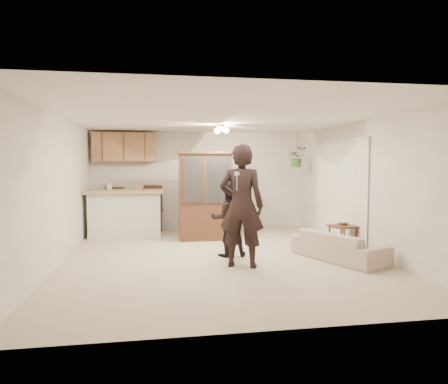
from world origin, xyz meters
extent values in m
plane|color=#C1B792|center=(0.00, 0.00, 0.00)|extent=(6.50, 6.50, 0.00)
cube|color=white|center=(0.00, 0.00, 2.50)|extent=(5.50, 6.50, 0.02)
cube|color=silver|center=(0.00, 3.25, 1.25)|extent=(5.50, 0.02, 2.50)
cube|color=silver|center=(0.00, -3.25, 1.25)|extent=(5.50, 0.02, 2.50)
cube|color=silver|center=(-2.75, 0.00, 1.25)|extent=(0.02, 6.50, 2.50)
cube|color=silver|center=(2.75, 0.00, 1.25)|extent=(0.02, 6.50, 2.50)
cube|color=silver|center=(-1.85, 2.35, 0.50)|extent=(1.60, 0.55, 1.00)
cube|color=tan|center=(-1.85, 2.35, 1.05)|extent=(1.75, 0.70, 0.08)
cube|color=olive|center=(-1.90, 3.07, 2.10)|extent=(1.50, 0.34, 0.70)
imported|color=#265622|center=(2.30, 2.40, 1.85)|extent=(0.43, 0.37, 0.48)
cylinder|color=black|center=(2.30, 2.40, 2.17)|extent=(0.01, 0.01, 0.65)
imported|color=beige|center=(2.02, -0.56, 0.37)|extent=(1.40, 2.01, 0.73)
imported|color=black|center=(0.24, -0.72, 0.90)|extent=(0.77, 0.63, 1.80)
imported|color=black|center=(0.16, 0.06, 0.68)|extent=(0.67, 0.53, 1.35)
cube|color=#3D2216|center=(-0.06, 1.72, 0.38)|extent=(1.16, 0.48, 0.77)
cube|color=#3D2216|center=(-0.06, 1.72, 1.34)|extent=(1.15, 0.42, 1.15)
cube|color=silver|center=(-0.06, 1.72, 1.34)|extent=(1.00, 0.03, 1.01)
cube|color=#3D2216|center=(-0.06, 1.72, 1.93)|extent=(1.25, 0.50, 0.06)
cube|color=#3D2216|center=(2.45, 0.19, 0.47)|extent=(0.53, 0.53, 0.04)
cube|color=#3D2216|center=(2.45, 0.19, 0.13)|extent=(0.45, 0.45, 0.03)
cube|color=#3D2216|center=(2.45, 0.19, 0.51)|extent=(0.18, 0.14, 0.05)
cube|color=#3D2216|center=(-2.18, 2.82, 0.50)|extent=(0.56, 0.56, 0.05)
cube|color=#A59052|center=(-2.18, 2.82, 0.80)|extent=(0.37, 0.09, 0.43)
cube|color=#3D2216|center=(-2.18, 2.82, 1.08)|extent=(0.45, 0.11, 0.09)
cube|color=#3D2216|center=(-1.30, 2.88, 0.51)|extent=(0.66, 0.66, 0.06)
cube|color=#A59052|center=(-1.30, 2.88, 0.82)|extent=(0.37, 0.17, 0.45)
cube|color=#3D2216|center=(-1.30, 2.88, 1.11)|extent=(0.45, 0.20, 0.09)
cube|color=#3D2216|center=(0.80, 2.47, 0.43)|extent=(0.56, 0.56, 0.05)
cube|color=#A59052|center=(0.80, 2.47, 0.69)|extent=(0.31, 0.16, 0.37)
cube|color=#3D2216|center=(0.80, 2.47, 0.93)|extent=(0.38, 0.19, 0.07)
cube|color=white|center=(0.08, -1.16, 1.54)|extent=(0.11, 0.18, 0.05)
cube|color=white|center=(0.17, -0.26, 0.84)|extent=(0.04, 0.12, 0.04)
camera|label=1|loc=(-1.09, -7.03, 1.68)|focal=32.00mm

